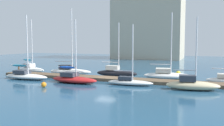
{
  "coord_description": "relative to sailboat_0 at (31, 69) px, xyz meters",
  "views": [
    {
      "loc": [
        11.75,
        -28.0,
        4.79
      ],
      "look_at": [
        0.0,
        2.0,
        2.0
      ],
      "focal_mm": 38.97,
      "sensor_mm": 36.0,
      "label": 1
    }
  ],
  "objects": [
    {
      "name": "dock_piling_near_end",
      "position": [
        -0.83,
        -1.76,
        0.05
      ],
      "size": [
        0.28,
        0.28,
        1.33
      ],
      "primitive_type": "cylinder",
      "color": "brown",
      "rests_on": "ground_plane"
    },
    {
      "name": "ground_plane",
      "position": [
        14.04,
        -2.79,
        -0.62
      ],
      "size": [
        120.0,
        120.0,
        0.0
      ],
      "primitive_type": "plane",
      "color": "navy"
    },
    {
      "name": "sailboat_6",
      "position": [
        21.14,
        0.79,
        -0.06
      ],
      "size": [
        6.6,
        3.02,
        8.5
      ],
      "rotation": [
        0.0,
        0.0,
        0.15
      ],
      "color": "white",
      "rests_on": "ground_plane"
    },
    {
      "name": "sailboat_7",
      "position": [
        24.49,
        -5.56,
        -0.03
      ],
      "size": [
        5.39,
        2.4,
        7.26
      ],
      "rotation": [
        0.0,
        0.0,
        0.14
      ],
      "color": "beige",
      "rests_on": "ground_plane"
    },
    {
      "name": "sailboat_3",
      "position": [
        11.21,
        -6.09,
        -0.1
      ],
      "size": [
        6.11,
        2.37,
        7.38
      ],
      "rotation": [
        0.0,
        0.0,
        -0.06
      ],
      "color": "#B21E1E",
      "rests_on": "ground_plane"
    },
    {
      "name": "sailboat_0",
      "position": [
        0.0,
        0.0,
        0.0
      ],
      "size": [
        5.76,
        2.74,
        8.25
      ],
      "rotation": [
        0.0,
        0.0,
        -0.21
      ],
      "color": "white",
      "rests_on": "ground_plane"
    },
    {
      "name": "dock_pier",
      "position": [
        14.04,
        -2.79,
        -0.43
      ],
      "size": [
        30.52,
        2.36,
        0.37
      ],
      "primitive_type": "cube",
      "color": "brown",
      "rests_on": "ground_plane"
    },
    {
      "name": "sailboat_2",
      "position": [
        7.05,
        -0.01,
        -0.02
      ],
      "size": [
        6.57,
        2.6,
        9.58
      ],
      "rotation": [
        0.0,
        0.0,
        0.15
      ],
      "color": "white",
      "rests_on": "ground_plane"
    },
    {
      "name": "sailboat_4",
      "position": [
        14.15,
        0.5,
        -0.02
      ],
      "size": [
        5.88,
        1.96,
        7.42
      ],
      "rotation": [
        0.0,
        0.0,
        0.06
      ],
      "color": "black",
      "rests_on": "ground_plane"
    },
    {
      "name": "harbor_building_distant",
      "position": [
        9.72,
        39.98,
        10.34
      ],
      "size": [
        19.17,
        13.83,
        21.92
      ],
      "primitive_type": "cube",
      "color": "#BCB299",
      "rests_on": "ground_plane"
    },
    {
      "name": "sailboat_5",
      "position": [
        17.88,
        -5.21,
        -0.19
      ],
      "size": [
        5.22,
        1.72,
        6.7
      ],
      "rotation": [
        0.0,
        0.0,
        0.07
      ],
      "color": "white",
      "rests_on": "ground_plane"
    },
    {
      "name": "mooring_buoy_yellow",
      "position": [
        22.05,
        4.49,
        -0.27
      ],
      "size": [
        0.69,
        0.69,
        0.69
      ],
      "primitive_type": "sphere",
      "color": "yellow",
      "rests_on": "ground_plane"
    },
    {
      "name": "sailboat_1",
      "position": [
        4.02,
        -5.9,
        -0.11
      ],
      "size": [
        6.36,
        2.02,
        8.21
      ],
      "rotation": [
        0.0,
        0.0,
        0.02
      ],
      "color": "white",
      "rests_on": "ground_plane"
    },
    {
      "name": "mooring_buoy_orange",
      "position": [
        9.74,
        -9.71,
        -0.34
      ],
      "size": [
        0.56,
        0.56,
        0.56
      ],
      "primitive_type": "sphere",
      "color": "orange",
      "rests_on": "ground_plane"
    }
  ]
}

